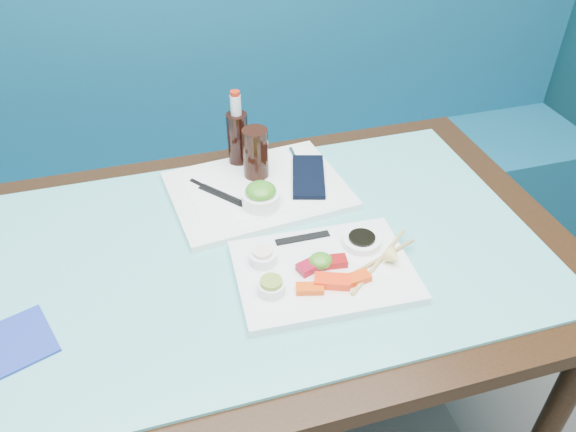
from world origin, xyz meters
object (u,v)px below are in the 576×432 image
object	(u,v)px
serving_tray	(258,190)
seaweed_bowl	(261,199)
dining_table	(269,275)
cola_bottle_body	(238,141)
booth_bench	(215,182)
cola_glass	(256,153)
blue_napkin	(13,343)
sashimi_plate	(324,271)

from	to	relation	value
serving_tray	seaweed_bowl	xyz separation A→B (m)	(-0.01, -0.07, 0.03)
dining_table	serving_tray	size ratio (longest dim) A/B	3.24
cola_bottle_body	seaweed_bowl	bearing A→B (deg)	-87.52
booth_bench	cola_glass	bearing A→B (deg)	-86.23
booth_bench	cola_glass	distance (m)	0.74
booth_bench	blue_napkin	world-z (taller)	booth_bench
seaweed_bowl	cola_glass	distance (m)	0.14
dining_table	cola_bottle_body	bearing A→B (deg)	88.52
cola_glass	blue_napkin	xyz separation A→B (m)	(-0.57, -0.40, -0.08)
cola_bottle_body	sashimi_plate	bearing A→B (deg)	-79.88
serving_tray	seaweed_bowl	size ratio (longest dim) A/B	4.63
cola_bottle_body	blue_napkin	bearing A→B (deg)	-138.49
seaweed_bowl	dining_table	bearing A→B (deg)	-97.66
dining_table	seaweed_bowl	bearing A→B (deg)	82.34
sashimi_plate	cola_bottle_body	xyz separation A→B (m)	(-0.08, 0.46, 0.07)
dining_table	cola_glass	xyz separation A→B (m)	(0.04, 0.26, 0.17)
sashimi_plate	blue_napkin	bearing A→B (deg)	-175.94
seaweed_bowl	cola_bottle_body	distance (m)	0.21
serving_tray	seaweed_bowl	world-z (taller)	seaweed_bowl
booth_bench	serving_tray	distance (m)	0.74
sashimi_plate	blue_napkin	xyz separation A→B (m)	(-0.62, -0.01, -0.01)
serving_tray	cola_bottle_body	world-z (taller)	cola_bottle_body
serving_tray	cola_glass	size ratio (longest dim) A/B	3.21
booth_bench	serving_tray	world-z (taller)	booth_bench
booth_bench	serving_tray	bearing A→B (deg)	-87.47
booth_bench	dining_table	distance (m)	0.89
booth_bench	blue_napkin	distance (m)	1.18
dining_table	serving_tray	world-z (taller)	serving_tray
cola_glass	booth_bench	bearing A→B (deg)	93.77
booth_bench	sashimi_plate	size ratio (longest dim) A/B	8.05
dining_table	cola_glass	size ratio (longest dim) A/B	10.40
sashimi_plate	serving_tray	distance (m)	0.34
serving_tray	blue_napkin	bearing A→B (deg)	-154.46
cola_bottle_body	blue_napkin	world-z (taller)	cola_bottle_body
seaweed_bowl	blue_napkin	xyz separation A→B (m)	(-0.55, -0.27, -0.03)
blue_napkin	seaweed_bowl	bearing A→B (deg)	26.08
sashimi_plate	serving_tray	world-z (taller)	sashimi_plate
dining_table	sashimi_plate	size ratio (longest dim) A/B	3.75
booth_bench	seaweed_bowl	distance (m)	0.82
dining_table	cola_bottle_body	distance (m)	0.38
serving_tray	cola_glass	distance (m)	0.09
dining_table	sashimi_plate	xyz separation A→B (m)	(0.09, -0.12, 0.10)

